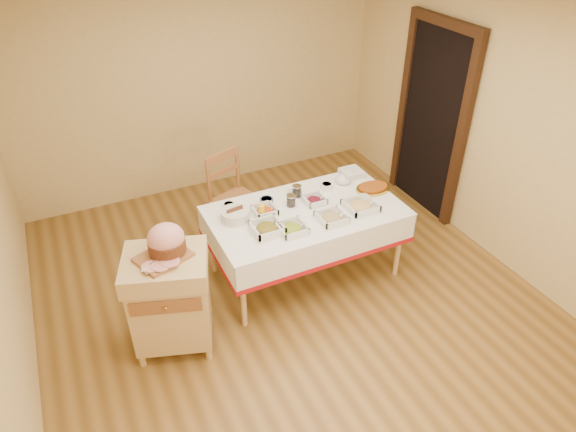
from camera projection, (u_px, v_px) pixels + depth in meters
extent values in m
plane|color=brown|center=(291.00, 299.00, 4.93)|extent=(5.00, 5.00, 0.00)
plane|color=white|center=(292.00, 16.00, 3.48)|extent=(5.00, 5.00, 0.00)
plane|color=tan|center=(199.00, 87.00, 6.07)|extent=(4.50, 0.00, 4.50)
plane|color=tan|center=(531.00, 431.00, 2.33)|extent=(4.50, 0.00, 4.50)
plane|color=tan|center=(498.00, 132.00, 5.01)|extent=(0.00, 5.00, 5.00)
cube|color=black|center=(432.00, 123.00, 5.81)|extent=(0.06, 0.90, 2.10)
cube|color=#331C10|center=(461.00, 140.00, 5.43)|extent=(0.08, 0.10, 2.10)
cube|color=#331C10|center=(404.00, 108.00, 6.18)|extent=(0.08, 0.10, 2.10)
cube|color=#331C10|center=(447.00, 22.00, 5.19)|extent=(0.08, 1.10, 0.10)
cube|color=tan|center=(306.00, 213.00, 4.85)|extent=(1.80, 1.00, 0.04)
cylinder|color=tan|center=(243.00, 295.00, 4.45)|extent=(0.05, 0.05, 0.71)
cylinder|color=tan|center=(212.00, 243.00, 5.08)|extent=(0.05, 0.05, 0.71)
cylinder|color=tan|center=(399.00, 246.00, 5.04)|extent=(0.05, 0.05, 0.71)
cylinder|color=tan|center=(354.00, 205.00, 5.67)|extent=(0.05, 0.05, 0.71)
cube|color=white|center=(306.00, 211.00, 4.84)|extent=(1.82, 1.02, 0.01)
cube|color=tan|center=(172.00, 305.00, 4.24)|extent=(0.74, 0.67, 0.66)
cube|color=tan|center=(165.00, 266.00, 4.01)|extent=(0.79, 0.72, 0.16)
cube|color=#995E32|center=(177.00, 305.00, 3.92)|extent=(0.52, 0.18, 0.13)
sphere|color=gold|center=(177.00, 306.00, 3.92)|extent=(0.03, 0.03, 0.03)
cylinder|color=tan|center=(152.00, 366.00, 4.19)|extent=(0.05, 0.05, 0.11)
cylinder|color=tan|center=(140.00, 330.00, 4.52)|extent=(0.05, 0.05, 0.11)
cylinder|color=tan|center=(215.00, 344.00, 4.39)|extent=(0.05, 0.05, 0.11)
cylinder|color=tan|center=(200.00, 311.00, 4.71)|extent=(0.05, 0.05, 0.11)
cube|color=#995E32|center=(237.00, 202.00, 5.43)|extent=(0.59, 0.57, 0.03)
cylinder|color=#995E32|center=(237.00, 237.00, 5.34)|extent=(0.04, 0.04, 0.50)
cylinder|color=#995E32|center=(213.00, 223.00, 5.57)|extent=(0.04, 0.04, 0.50)
cylinder|color=#995E32|center=(264.00, 222.00, 5.58)|extent=(0.04, 0.04, 0.50)
cylinder|color=#995E32|center=(240.00, 208.00, 5.80)|extent=(0.04, 0.04, 0.50)
cylinder|color=#995E32|center=(209.00, 182.00, 5.28)|extent=(0.04, 0.04, 0.53)
cylinder|color=#995E32|center=(237.00, 168.00, 5.52)|extent=(0.04, 0.04, 0.53)
cube|color=#995E32|center=(222.00, 156.00, 5.28)|extent=(0.40, 0.18, 0.10)
cube|color=#995E32|center=(163.00, 257.00, 3.96)|extent=(0.38, 0.31, 0.02)
ellipsoid|color=pink|center=(166.00, 238.00, 3.93)|extent=(0.29, 0.26, 0.25)
cylinder|color=#592D14|center=(167.00, 245.00, 3.96)|extent=(0.29, 0.29, 0.10)
cube|color=silver|center=(162.00, 268.00, 3.81)|extent=(0.24, 0.11, 0.00)
cylinder|color=silver|center=(154.00, 261.00, 3.88)|extent=(0.28, 0.08, 0.01)
cube|color=silver|center=(267.00, 231.00, 4.54)|extent=(0.26, 0.26, 0.02)
ellipsoid|color=#A93413|center=(267.00, 229.00, 4.53)|extent=(0.20, 0.20, 0.07)
cylinder|color=silver|center=(274.00, 228.00, 4.53)|extent=(0.16, 0.01, 0.12)
cube|color=silver|center=(292.00, 231.00, 4.55)|extent=(0.24, 0.24, 0.01)
ellipsoid|color=gold|center=(292.00, 229.00, 4.53)|extent=(0.18, 0.18, 0.06)
cylinder|color=silver|center=(299.00, 228.00, 4.53)|extent=(0.13, 0.01, 0.10)
cube|color=silver|center=(332.00, 220.00, 4.69)|extent=(0.25, 0.25, 0.01)
ellipsoid|color=tan|center=(332.00, 218.00, 4.68)|extent=(0.19, 0.19, 0.07)
cylinder|color=silver|center=(338.00, 217.00, 4.67)|extent=(0.14, 0.01, 0.10)
cube|color=silver|center=(360.00, 208.00, 4.85)|extent=(0.28, 0.28, 0.02)
ellipsoid|color=tan|center=(361.00, 206.00, 4.83)|extent=(0.21, 0.21, 0.07)
cylinder|color=silver|center=(368.00, 206.00, 4.83)|extent=(0.15, 0.01, 0.11)
cube|color=silver|center=(265.00, 213.00, 4.78)|extent=(0.21, 0.21, 0.01)
ellipsoid|color=#C63F0E|center=(265.00, 211.00, 4.77)|extent=(0.16, 0.16, 0.06)
cylinder|color=silver|center=(270.00, 211.00, 4.77)|extent=(0.14, 0.01, 0.10)
cube|color=silver|center=(314.00, 202.00, 4.94)|extent=(0.20, 0.20, 0.01)
ellipsoid|color=#5B0B1C|center=(314.00, 200.00, 4.93)|extent=(0.15, 0.15, 0.05)
cylinder|color=silver|center=(319.00, 200.00, 4.93)|extent=(0.13, 0.01, 0.09)
cylinder|color=silver|center=(229.00, 206.00, 4.85)|extent=(0.11, 0.11, 0.05)
cylinder|color=black|center=(229.00, 204.00, 4.84)|extent=(0.09, 0.09, 0.02)
cylinder|color=navy|center=(267.00, 201.00, 4.92)|extent=(0.13, 0.13, 0.05)
cylinder|color=#5B0B1C|center=(267.00, 200.00, 4.91)|extent=(0.10, 0.10, 0.02)
cylinder|color=silver|center=(327.00, 186.00, 5.15)|extent=(0.12, 0.12, 0.06)
cylinder|color=#C63F0E|center=(327.00, 185.00, 5.14)|extent=(0.09, 0.09, 0.02)
imported|color=silver|center=(295.00, 193.00, 5.06)|extent=(0.16, 0.16, 0.03)
imported|color=silver|center=(343.00, 181.00, 5.25)|extent=(0.20, 0.20, 0.05)
cylinder|color=silver|center=(291.00, 201.00, 4.87)|extent=(0.09, 0.09, 0.10)
cylinder|color=silver|center=(291.00, 196.00, 4.84)|extent=(0.09, 0.09, 0.01)
cylinder|color=black|center=(291.00, 202.00, 4.88)|extent=(0.07, 0.07, 0.08)
cylinder|color=silver|center=(297.00, 191.00, 5.02)|extent=(0.09, 0.09, 0.11)
cylinder|color=silver|center=(297.00, 186.00, 4.98)|extent=(0.09, 0.09, 0.01)
cylinder|color=black|center=(297.00, 193.00, 5.03)|extent=(0.07, 0.07, 0.08)
cylinder|color=yellow|center=(262.00, 212.00, 4.69)|extent=(0.05, 0.05, 0.13)
cone|color=yellow|center=(261.00, 204.00, 4.65)|extent=(0.03, 0.03, 0.03)
cylinder|color=silver|center=(235.00, 215.00, 4.68)|extent=(0.26, 0.26, 0.10)
cube|color=silver|center=(351.00, 175.00, 5.39)|extent=(0.21, 0.21, 0.01)
cube|color=silver|center=(351.00, 174.00, 5.38)|extent=(0.21, 0.21, 0.01)
cube|color=silver|center=(352.00, 173.00, 5.37)|extent=(0.21, 0.21, 0.01)
cube|color=silver|center=(352.00, 172.00, 5.36)|extent=(0.21, 0.21, 0.01)
cube|color=silver|center=(352.00, 171.00, 5.36)|extent=(0.21, 0.21, 0.01)
ellipsoid|color=gold|center=(373.00, 189.00, 5.13)|extent=(0.36, 0.26, 0.03)
ellipsoid|color=#954510|center=(373.00, 188.00, 5.13)|extent=(0.31, 0.22, 0.04)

